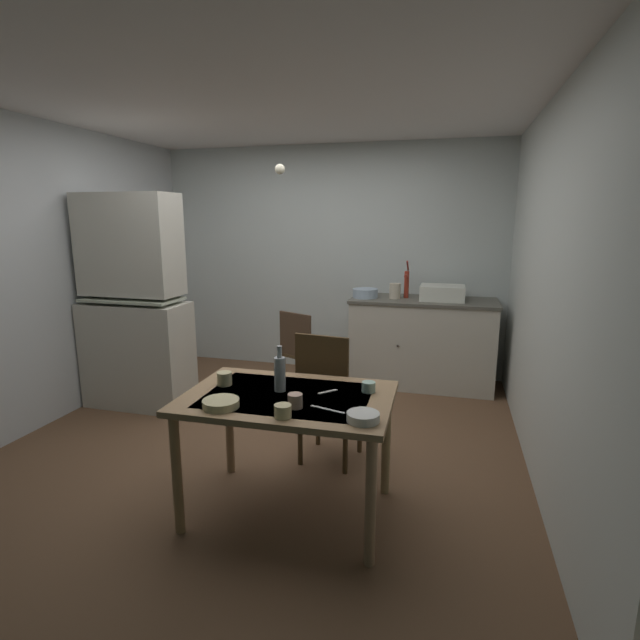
# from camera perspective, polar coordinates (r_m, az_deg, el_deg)

# --- Properties ---
(ground_plane) EXTENTS (4.89, 4.89, 0.00)m
(ground_plane) POSITION_cam_1_polar(r_m,az_deg,el_deg) (4.06, -5.79, -13.46)
(ground_plane) COLOR brown
(wall_back) EXTENTS (3.99, 0.10, 2.53)m
(wall_back) POSITION_cam_1_polar(r_m,az_deg,el_deg) (5.56, 1.18, 7.09)
(wall_back) COLOR silver
(wall_back) RESTS_ON ground
(wall_left) EXTENTS (0.10, 3.92, 2.53)m
(wall_left) POSITION_cam_1_polar(r_m,az_deg,el_deg) (4.79, -29.09, 4.81)
(wall_left) COLOR silver
(wall_left) RESTS_ON ground
(wall_right) EXTENTS (0.10, 3.92, 2.53)m
(wall_right) POSITION_cam_1_polar(r_m,az_deg,el_deg) (3.51, 25.79, 3.06)
(wall_right) COLOR silver
(wall_right) RESTS_ON ground
(ceiling_slab) EXTENTS (3.99, 3.92, 0.10)m
(ceiling_slab) POSITION_cam_1_polar(r_m,az_deg,el_deg) (3.76, -6.70, 24.86)
(ceiling_slab) COLOR silver
(hutch_cabinet) EXTENTS (0.96, 0.45, 1.95)m
(hutch_cabinet) POSITION_cam_1_polar(r_m,az_deg,el_deg) (4.73, -21.08, 1.14)
(hutch_cabinet) COLOR beige
(hutch_cabinet) RESTS_ON ground
(counter_cabinet) EXTENTS (1.48, 0.64, 0.92)m
(counter_cabinet) POSITION_cam_1_polar(r_m,az_deg,el_deg) (5.17, 11.94, -2.60)
(counter_cabinet) COLOR beige
(counter_cabinet) RESTS_ON ground
(sink_basin) EXTENTS (0.44, 0.34, 0.15)m
(sink_basin) POSITION_cam_1_polar(r_m,az_deg,el_deg) (5.06, 14.27, 3.17)
(sink_basin) COLOR white
(sink_basin) RESTS_ON counter_cabinet
(hand_pump) EXTENTS (0.05, 0.27, 0.39)m
(hand_pump) POSITION_cam_1_polar(r_m,az_deg,el_deg) (5.11, 10.20, 4.47)
(hand_pump) COLOR maroon
(hand_pump) RESTS_ON counter_cabinet
(mixing_bowl_counter) EXTENTS (0.26, 0.26, 0.09)m
(mixing_bowl_counter) POSITION_cam_1_polar(r_m,az_deg,el_deg) (5.09, 5.37, 3.18)
(mixing_bowl_counter) COLOR #9EB2C6
(mixing_bowl_counter) RESTS_ON counter_cabinet
(stoneware_crock) EXTENTS (0.12, 0.12, 0.16)m
(stoneware_crock) POSITION_cam_1_polar(r_m,az_deg,el_deg) (5.07, 8.86, 3.42)
(stoneware_crock) COLOR beige
(stoneware_crock) RESTS_ON counter_cabinet
(dining_table) EXTENTS (1.21, 0.83, 0.74)m
(dining_table) POSITION_cam_1_polar(r_m,az_deg,el_deg) (2.84, -3.80, -10.57)
(dining_table) COLOR #A68058
(dining_table) RESTS_ON ground
(chair_far_side) EXTENTS (0.44, 0.44, 0.97)m
(chair_far_side) POSITION_cam_1_polar(r_m,az_deg,el_deg) (3.44, 0.88, -8.96)
(chair_far_side) COLOR #4A371E
(chair_far_side) RESTS_ON ground
(chair_by_counter) EXTENTS (0.53, 0.53, 0.87)m
(chair_by_counter) POSITION_cam_1_polar(r_m,az_deg,el_deg) (4.70, -1.94, -3.72)
(chair_by_counter) COLOR #4D3921
(chair_by_counter) RESTS_ON ground
(serving_bowl_wide) EXTENTS (0.17, 0.17, 0.04)m
(serving_bowl_wide) POSITION_cam_1_polar(r_m,az_deg,el_deg) (2.47, 5.12, -11.36)
(serving_bowl_wide) COLOR white
(serving_bowl_wide) RESTS_ON dining_table
(soup_bowl_small) EXTENTS (0.20, 0.20, 0.04)m
(soup_bowl_small) POSITION_cam_1_polar(r_m,az_deg,el_deg) (2.68, -11.64, -9.64)
(soup_bowl_small) COLOR beige
(soup_bowl_small) RESTS_ON dining_table
(mug_dark) EXTENTS (0.09, 0.09, 0.08)m
(mug_dark) POSITION_cam_1_polar(r_m,az_deg,el_deg) (3.01, -11.24, -6.81)
(mug_dark) COLOR beige
(mug_dark) RESTS_ON dining_table
(teacup_cream) EXTENTS (0.09, 0.09, 0.07)m
(teacup_cream) POSITION_cam_1_polar(r_m,az_deg,el_deg) (2.51, -4.42, -10.69)
(teacup_cream) COLOR beige
(teacup_cream) RESTS_ON dining_table
(teacup_mint) EXTENTS (0.08, 0.08, 0.06)m
(teacup_mint) POSITION_cam_1_polar(r_m,az_deg,el_deg) (2.86, 5.77, -7.87)
(teacup_mint) COLOR #ADD1C1
(teacup_mint) RESTS_ON dining_table
(mug_tall) EXTENTS (0.08, 0.08, 0.08)m
(mug_tall) POSITION_cam_1_polar(r_m,az_deg,el_deg) (2.62, -2.96, -9.53)
(mug_tall) COLOR tan
(mug_tall) RESTS_ON dining_table
(glass_bottle) EXTENTS (0.07, 0.07, 0.27)m
(glass_bottle) POSITION_cam_1_polar(r_m,az_deg,el_deg) (2.85, -4.78, -6.25)
(glass_bottle) COLOR #B7BCC1
(glass_bottle) RESTS_ON dining_table
(table_knife) EXTENTS (0.20, 0.07, 0.00)m
(table_knife) POSITION_cam_1_polar(r_m,az_deg,el_deg) (2.60, 0.88, -10.53)
(table_knife) COLOR silver
(table_knife) RESTS_ON dining_table
(teaspoon_near_bowl) EXTENTS (0.10, 0.11, 0.00)m
(teaspoon_near_bowl) POSITION_cam_1_polar(r_m,az_deg,el_deg) (2.85, 0.92, -8.48)
(teaspoon_near_bowl) COLOR beige
(teaspoon_near_bowl) RESTS_ON dining_table
(pendant_bulb) EXTENTS (0.08, 0.08, 0.08)m
(pendant_bulb) POSITION_cam_1_polar(r_m,az_deg,el_deg) (4.01, -4.76, 17.37)
(pendant_bulb) COLOR #F9EFCC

